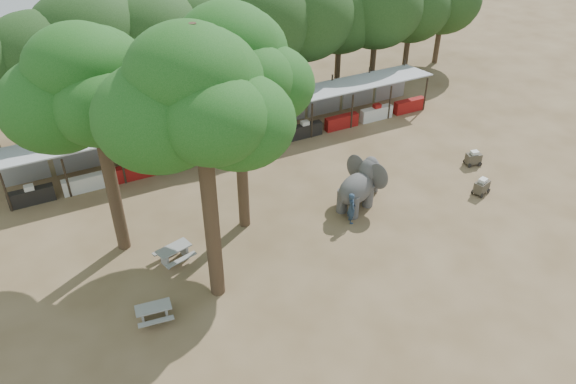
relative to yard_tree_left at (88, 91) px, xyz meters
name	(u,v)px	position (x,y,z in m)	size (l,w,h in m)	color
ground	(356,277)	(9.13, -7.19, -8.20)	(100.00, 100.00, 0.00)	brown
vendor_stalls	(239,128)	(9.13, 6.65, -7.02)	(28.00, 2.99, 2.80)	#A4A5AC
yard_tree_left	(88,91)	(0.00, 0.00, 0.00)	(7.10, 6.90, 11.02)	#332316
yard_tree_center	(195,101)	(3.00, -5.00, 1.01)	(7.10, 6.90, 12.04)	#332316
yard_tree_back	(232,66)	(6.00, -1.00, 0.34)	(7.10, 6.90, 11.36)	#332316
backdrop_trees	(206,36)	(9.13, 11.81, -2.69)	(46.46, 5.95, 8.33)	#332316
elephant	(361,185)	(12.33, -2.41, -6.88)	(3.53, 2.74, 2.63)	#3F3D3D
handler	(351,208)	(11.13, -3.49, -7.32)	(0.64, 0.42, 1.77)	#26384C
picnic_table_near	(154,311)	(0.17, -5.58, -7.72)	(1.61, 1.48, 0.73)	gray
picnic_table_far	(174,252)	(2.04, -2.36, -7.68)	(1.93, 1.81, 0.80)	gray
cart_front	(482,186)	(19.03, -4.51, -7.73)	(1.13, 0.90, 0.96)	#393228
cart_back	(473,158)	(20.76, -1.93, -7.74)	(1.07, 0.83, 0.93)	#393228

